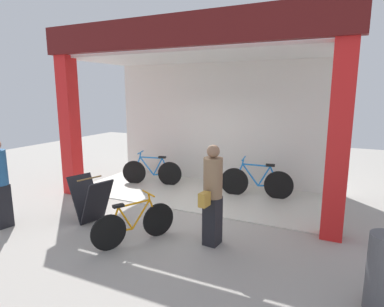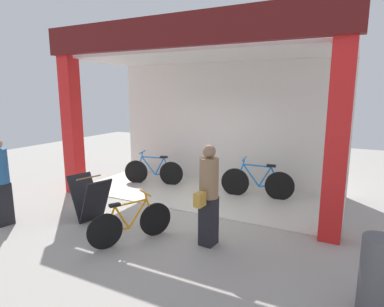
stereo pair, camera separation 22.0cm
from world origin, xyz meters
TOP-DOWN VIEW (x-y plane):
  - ground_plane at (0.00, 0.00)m, footprint 20.85×20.85m
  - shop_facade at (0.00, 1.48)m, footprint 6.62×2.89m
  - bicycle_inside_0 at (1.27, 1.62)m, footprint 1.74×0.48m
  - bicycle_inside_1 at (-1.61, 1.46)m, footprint 1.61×0.57m
  - bicycle_parked_0 at (0.01, -1.65)m, footprint 0.77×1.34m
  - sandwich_board_sign at (-1.28, -1.27)m, footprint 0.97×0.73m
  - pedestrian_1 at (1.22, -1.14)m, footprint 0.35×0.56m

SIDE VIEW (x-z plane):
  - ground_plane at x=0.00m, z-range 0.00..0.00m
  - bicycle_parked_0 at x=0.01m, z-range -0.08..0.75m
  - bicycle_inside_1 at x=-1.61m, z-range -0.09..0.82m
  - bicycle_inside_0 at x=1.27m, z-range -0.10..0.87m
  - sandwich_board_sign at x=-1.28m, z-range 0.00..0.90m
  - pedestrian_1 at x=1.22m, z-range 0.02..1.72m
  - shop_facade at x=0.00m, z-range 0.18..4.16m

